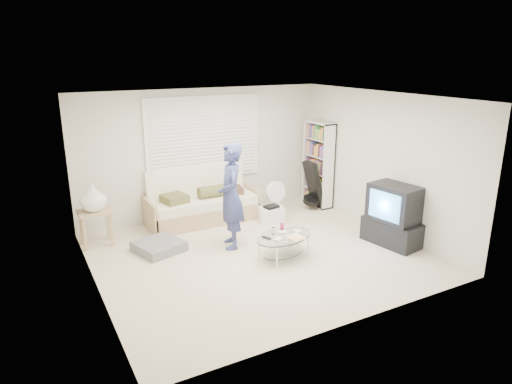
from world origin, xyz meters
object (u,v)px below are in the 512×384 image
bookshelf (318,164)px  futon_sofa (202,204)px  coffee_table (284,240)px  tv_unit (393,216)px

bookshelf → futon_sofa: bearing=174.9°
futon_sofa → coffee_table: (0.51, -2.18, -0.04)m
futon_sofa → bookshelf: 2.61m
futon_sofa → coffee_table: bearing=-77.0°
bookshelf → tv_unit: bookshelf is taller
bookshelf → tv_unit: 2.37m
coffee_table → futon_sofa: bearing=103.0°
bookshelf → coffee_table: size_ratio=1.57×
futon_sofa → bookshelf: bookshelf is taller
futon_sofa → coffee_table: 2.24m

